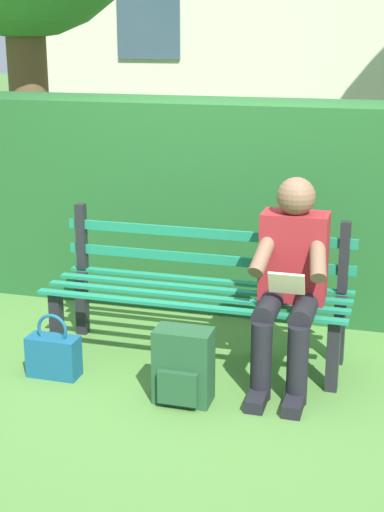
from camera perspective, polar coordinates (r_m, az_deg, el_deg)
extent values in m
plane|color=#477533|center=(4.67, 0.34, -7.92)|extent=(60.00, 60.00, 0.00)
cube|color=black|center=(4.27, 10.79, -7.50)|extent=(0.07, 0.07, 0.43)
cube|color=black|center=(4.70, -10.36, -5.15)|extent=(0.07, 0.07, 0.43)
cube|color=black|center=(4.62, 11.26, -5.61)|extent=(0.07, 0.07, 0.43)
cube|color=black|center=(5.02, -8.46, -3.61)|extent=(0.07, 0.07, 0.43)
cube|color=#197251|center=(4.72, 1.14, -1.88)|extent=(1.86, 0.06, 0.02)
cube|color=#197251|center=(4.57, 0.62, -2.49)|extent=(1.86, 0.06, 0.02)
cube|color=#197251|center=(4.43, 0.07, -3.15)|extent=(1.86, 0.06, 0.02)
cube|color=#197251|center=(4.28, -0.52, -3.85)|extent=(1.86, 0.06, 0.02)
cube|color=black|center=(4.51, 11.63, -0.08)|extent=(0.06, 0.06, 0.44)
cube|color=black|center=(4.92, -8.50, 1.51)|extent=(0.06, 0.06, 0.44)
cube|color=#197251|center=(4.66, 1.12, -0.22)|extent=(1.86, 0.02, 0.06)
cube|color=#197251|center=(4.62, 1.13, 1.75)|extent=(1.86, 0.02, 0.06)
cube|color=maroon|center=(4.32, 7.86, -0.04)|extent=(0.38, 0.22, 0.52)
sphere|color=brown|center=(4.21, 8.02, 4.56)|extent=(0.22, 0.22, 0.22)
cylinder|color=black|center=(4.19, 8.67, -4.10)|extent=(0.13, 0.42, 0.13)
cylinder|color=black|center=(4.22, 5.97, -3.86)|extent=(0.13, 0.42, 0.13)
cylinder|color=black|center=(4.09, 8.12, -8.33)|extent=(0.12, 0.12, 0.45)
cylinder|color=black|center=(4.12, 5.34, -8.05)|extent=(0.12, 0.12, 0.45)
cube|color=black|center=(4.11, 7.84, -11.19)|extent=(0.10, 0.24, 0.07)
cube|color=black|center=(4.13, 5.05, -10.89)|extent=(0.10, 0.24, 0.07)
cylinder|color=brown|center=(4.15, 9.66, 0.06)|extent=(0.14, 0.32, 0.26)
cylinder|color=brown|center=(4.19, 5.59, 0.38)|extent=(0.14, 0.32, 0.26)
cube|color=beige|center=(4.10, 7.29, -2.10)|extent=(0.20, 0.07, 0.13)
cube|color=#1E5123|center=(5.38, 7.20, 3.73)|extent=(4.96, 0.70, 1.49)
sphere|color=#1E5123|center=(5.68, -5.10, 9.08)|extent=(0.56, 0.56, 0.56)
cylinder|color=brown|center=(7.24, -12.33, 10.53)|extent=(0.36, 0.36, 2.41)
cube|color=#334756|center=(10.70, -3.37, 18.09)|extent=(0.90, 0.04, 1.20)
cube|color=#1E4728|center=(4.08, -0.66, -8.43)|extent=(0.31, 0.18, 0.42)
cube|color=#1E4728|center=(4.03, -1.11, -10.15)|extent=(0.22, 0.04, 0.19)
cylinder|color=#1E4728|center=(4.14, 1.02, -7.72)|extent=(0.04, 0.04, 0.25)
cylinder|color=#1E4728|center=(4.19, -1.49, -7.42)|extent=(0.04, 0.04, 0.25)
cube|color=navy|center=(4.48, -10.59, -7.61)|extent=(0.30, 0.14, 0.25)
torus|color=navy|center=(4.41, -10.71, -5.56)|extent=(0.19, 0.02, 0.19)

